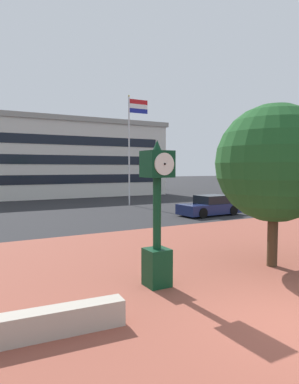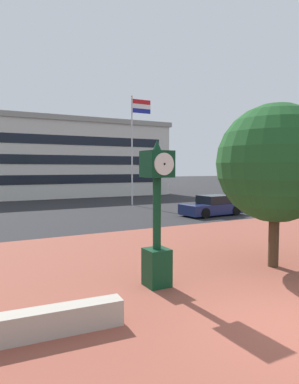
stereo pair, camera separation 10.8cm
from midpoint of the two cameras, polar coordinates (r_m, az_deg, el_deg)
name	(u,v)px [view 2 (the right image)]	position (r m, az deg, el deg)	size (l,w,h in m)	color
plaza_brick_paving	(197,277)	(9.81, 8.34, -13.94)	(44.00, 14.69, 0.01)	brown
planter_wall	(35,325)	(6.76, -18.16, -20.40)	(3.20, 0.40, 0.50)	#ADA393
street_clock	(157,216)	(8.62, 1.61, -4.12)	(0.67, 0.79, 3.73)	#0C381E
plaza_tree	(277,166)	(11.18, 20.88, 4.12)	(3.84, 3.57, 4.96)	#42301E
car_street_near	(213,206)	(22.14, 10.69, -2.40)	(4.20, 2.03, 1.28)	navy
flagpole_primary	(134,139)	(27.97, -2.44, 8.84)	(1.77, 0.14, 8.88)	silver
civic_building	(33,159)	(41.78, -18.92, 5.30)	(27.82, 16.26, 8.18)	beige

